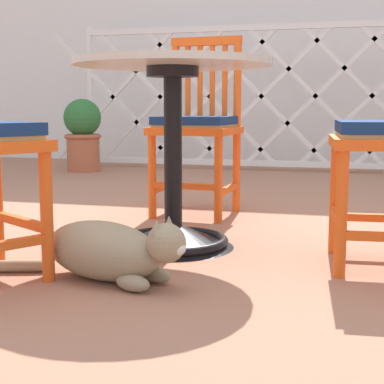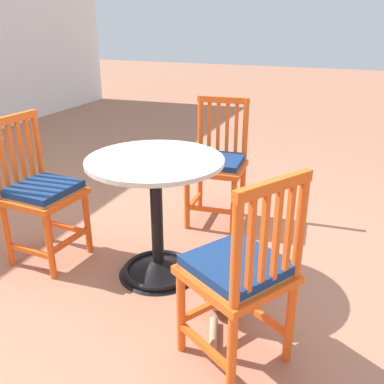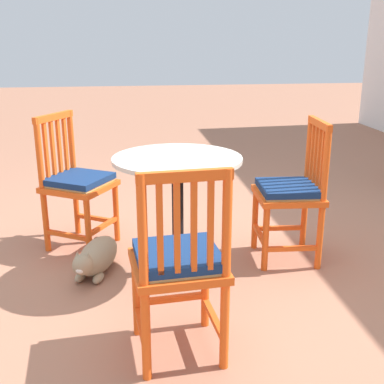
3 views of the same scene
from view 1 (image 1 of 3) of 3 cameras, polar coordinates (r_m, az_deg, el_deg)
ground_plane at (r=2.41m, az=-1.63°, el=-5.12°), size 24.00×24.00×0.00m
building_wall_backdrop at (r=6.04m, az=8.75°, el=16.07°), size 10.00×0.20×2.80m
lattice_fence_panel at (r=5.29m, az=6.62°, el=9.02°), size 3.91×0.06×1.28m
cafe_table at (r=2.34m, az=-1.76°, el=1.55°), size 0.76×0.76×0.73m
orange_chair_by_planter at (r=3.07m, az=0.49°, el=6.14°), size 0.43×0.43×0.91m
tabby_cat at (r=1.93m, az=-7.69°, el=-5.67°), size 0.74×0.32×0.23m
terracotta_planter at (r=5.25m, az=-10.33°, el=5.52°), size 0.32×0.32×0.62m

